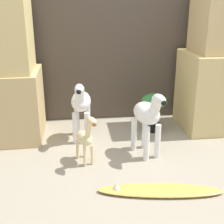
{
  "coord_description": "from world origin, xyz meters",
  "views": [
    {
      "loc": [
        -0.45,
        -2.37,
        1.45
      ],
      "look_at": [
        -0.08,
        0.56,
        0.37
      ],
      "focal_mm": 50.0,
      "sensor_mm": 36.0,
      "label": 1
    }
  ],
  "objects_px": {
    "giraffe_figurine": "(86,136)",
    "potted_palm_front": "(154,105)",
    "zebra_left": "(81,104)",
    "surfboard": "(160,190)",
    "zebra_right": "(148,117)"
  },
  "relations": [
    {
      "from": "surfboard",
      "to": "zebra_right",
      "type": "bearing_deg",
      "value": 86.01
    },
    {
      "from": "giraffe_figurine",
      "to": "surfboard",
      "type": "height_order",
      "value": "giraffe_figurine"
    },
    {
      "from": "zebra_left",
      "to": "potted_palm_front",
      "type": "height_order",
      "value": "zebra_left"
    },
    {
      "from": "zebra_left",
      "to": "giraffe_figurine",
      "type": "bearing_deg",
      "value": -87.91
    },
    {
      "from": "zebra_right",
      "to": "surfboard",
      "type": "distance_m",
      "value": 0.75
    },
    {
      "from": "potted_palm_front",
      "to": "zebra_left",
      "type": "bearing_deg",
      "value": -170.53
    },
    {
      "from": "zebra_right",
      "to": "potted_palm_front",
      "type": "relative_size",
      "value": 1.51
    },
    {
      "from": "giraffe_figurine",
      "to": "potted_palm_front",
      "type": "relative_size",
      "value": 1.14
    },
    {
      "from": "zebra_left",
      "to": "potted_palm_front",
      "type": "relative_size",
      "value": 1.51
    },
    {
      "from": "zebra_left",
      "to": "surfboard",
      "type": "height_order",
      "value": "zebra_left"
    },
    {
      "from": "giraffe_figurine",
      "to": "surfboard",
      "type": "xyz_separation_m",
      "value": [
        0.55,
        -0.56,
        -0.25
      ]
    },
    {
      "from": "surfboard",
      "to": "zebra_left",
      "type": "bearing_deg",
      "value": 117.57
    },
    {
      "from": "zebra_right",
      "to": "giraffe_figurine",
      "type": "height_order",
      "value": "zebra_right"
    },
    {
      "from": "giraffe_figurine",
      "to": "potted_palm_front",
      "type": "bearing_deg",
      "value": 39.81
    },
    {
      "from": "zebra_left",
      "to": "giraffe_figurine",
      "type": "xyz_separation_m",
      "value": [
        0.02,
        -0.54,
        -0.13
      ]
    }
  ]
}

